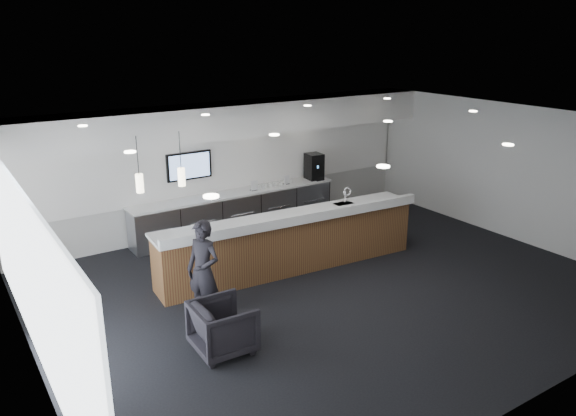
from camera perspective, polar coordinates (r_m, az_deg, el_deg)
ground at (r=10.46m, az=4.36°, el=-8.10°), size 10.00×10.00×0.00m
ceiling at (r=9.53m, az=4.79°, el=8.33°), size 10.00×8.00×0.02m
back_wall at (r=13.16m, az=-6.15°, el=4.29°), size 10.00×0.02×3.00m
left_wall at (r=8.06m, az=-25.07°, el=-6.35°), size 0.02×8.00×3.00m
right_wall at (r=13.45m, az=21.73°, el=3.40°), size 0.02×8.00×3.00m
soffit_bulkhead at (r=12.54m, az=-5.37°, el=9.00°), size 10.00×0.90×0.70m
alcove_panel at (r=13.11m, az=-6.10°, el=4.69°), size 9.80×0.06×1.40m
window_blinds_wall at (r=8.06m, az=-24.79°, el=-6.29°), size 0.04×7.36×2.55m
back_credenza at (r=13.13m, az=-5.28°, el=-0.35°), size 5.06×0.66×0.95m
wall_tv at (r=12.63m, az=-10.02°, el=4.24°), size 1.05×0.08×0.62m
pendant_left at (r=9.18m, az=-10.42°, el=2.92°), size 0.12×0.12×0.30m
pendant_right at (r=8.94m, az=-14.54°, el=2.24°), size 0.12×0.12×0.30m
ceiling_can_lights at (r=9.54m, az=4.79°, el=8.15°), size 7.00×5.00×0.02m
service_counter at (r=10.99m, az=0.23°, el=-3.45°), size 5.46×1.26×1.49m
coffee_machine at (r=14.00m, az=2.66°, el=4.24°), size 0.41×0.51×0.64m
info_sign_left at (r=13.05m, az=-3.45°, el=2.28°), size 0.17×0.02×0.23m
info_sign_right at (r=13.55m, az=-0.12°, el=2.88°), size 0.17×0.06×0.22m
armchair at (r=8.46m, az=-6.61°, el=-11.92°), size 0.88×0.86×0.78m
lounge_guest at (r=9.18m, az=-8.59°, el=-6.32°), size 0.63×0.73×1.68m
cup_0 at (r=13.64m, az=0.22°, el=2.70°), size 0.10×0.10×0.09m
cup_1 at (r=13.56m, az=-0.27°, el=2.61°), size 0.14×0.14×0.09m
cup_2 at (r=13.49m, az=-0.77°, el=2.53°), size 0.12×0.12×0.09m
cup_3 at (r=13.42m, az=-1.27°, el=2.44°), size 0.13×0.13×0.09m
cup_4 at (r=13.35m, az=-1.78°, el=2.35°), size 0.14×0.14×0.09m
cup_5 at (r=13.28m, az=-2.30°, el=2.26°), size 0.11×0.11×0.09m
cup_6 at (r=13.21m, az=-2.82°, el=2.17°), size 0.14×0.14×0.09m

